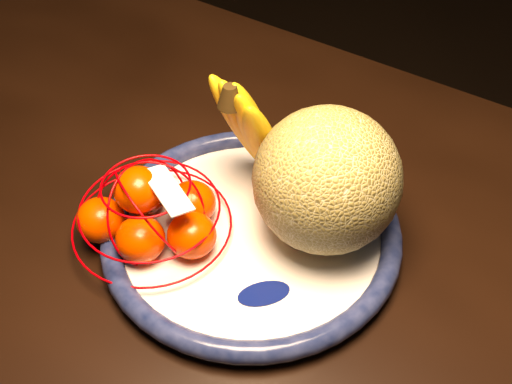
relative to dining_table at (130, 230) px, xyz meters
The scene contains 6 objects.
dining_table is the anchor object (origin of this frame).
fruit_bowl 0.20m from the dining_table, ahead, with size 0.34×0.34×0.03m.
cantaloupe 0.31m from the dining_table, 13.50° to the left, with size 0.16×0.16×0.16m, color olive.
banana_bunch 0.24m from the dining_table, 32.08° to the left, with size 0.11×0.11×0.17m.
mandarin_bag 0.16m from the dining_table, 26.04° to the right, with size 0.21×0.21×0.11m.
price_tag 0.21m from the dining_table, 19.25° to the right, with size 0.07×0.03×0.00m, color white.
Camera 1 is at (0.41, -0.32, 1.28)m, focal length 45.00 mm.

